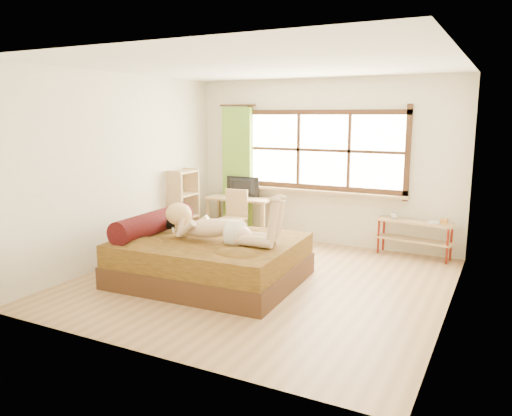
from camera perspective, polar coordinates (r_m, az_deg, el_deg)
The scene contains 18 objects.
floor at distance 6.51m, azimuth 0.67°, elevation -8.40°, with size 4.50×4.50×0.00m, color #9E754C.
ceiling at distance 6.18m, azimuth 0.73°, elevation 15.99°, with size 4.50×4.50×0.00m, color white.
wall_back at distance 8.27m, azimuth 7.71°, elevation 5.17°, with size 4.50×4.50×0.00m, color silver.
wall_front at distance 4.33m, azimuth -12.72°, elevation 0.09°, with size 4.50×4.50×0.00m, color silver.
wall_left at distance 7.48m, azimuth -14.96°, elevation 4.34°, with size 4.50×4.50×0.00m, color silver.
wall_right at distance 5.58m, azimuth 21.84°, elevation 1.91°, with size 4.50×4.50×0.00m, color silver.
window at distance 8.22m, azimuth 7.67°, elevation 6.26°, with size 2.80×0.16×1.46m.
curtain at distance 8.82m, azimuth -2.14°, elevation 4.29°, with size 0.55×0.10×2.20m, color olive.
bed at distance 6.51m, azimuth -5.63°, elevation -5.65°, with size 2.31×1.88×0.85m.
woman at distance 6.23m, azimuth -4.38°, elevation -0.81°, with size 1.56×0.45×0.67m, color #DAB38C, non-canonical shape.
kitten at distance 6.87m, azimuth -9.89°, elevation -1.56°, with size 0.33×0.13×0.27m, color black, non-canonical shape.
desk at distance 8.67m, azimuth -1.84°, elevation 0.63°, with size 1.17×0.61×0.71m.
monitor at distance 8.67m, azimuth -1.69°, elevation 2.42°, with size 0.60×0.08×0.35m, color black.
chair at distance 8.33m, azimuth -2.50°, elevation -0.64°, with size 0.43×0.43×0.89m.
pipe_shelf at distance 7.86m, azimuth 17.73°, elevation -2.46°, with size 1.15×0.42×0.63m.
cup at distance 7.88m, azimuth 15.58°, elevation -0.87°, with size 0.11×0.11×0.09m, color gray.
book at distance 7.80m, azimuth 19.16°, elevation -1.46°, with size 0.16×0.22×0.02m, color gray.
bookshelf at distance 8.42m, azimuth -8.28°, elevation 0.26°, with size 0.31×0.54×1.22m.
Camera 1 is at (2.75, -5.51, 2.12)m, focal length 35.00 mm.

